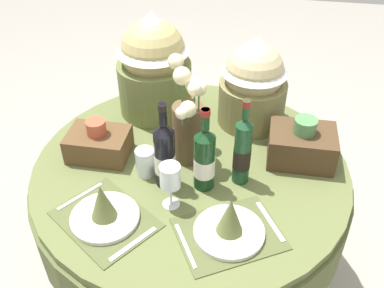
# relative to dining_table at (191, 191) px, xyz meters

# --- Properties ---
(ground) EXTENTS (8.00, 8.00, 0.00)m
(ground) POSITION_rel_dining_table_xyz_m (0.00, 0.00, -0.58)
(ground) COLOR #9E998E
(dining_table) EXTENTS (1.28, 1.28, 0.72)m
(dining_table) POSITION_rel_dining_table_xyz_m (0.00, 0.00, 0.00)
(dining_table) COLOR #5B6638
(dining_table) RESTS_ON ground
(place_setting_left) EXTENTS (0.43, 0.41, 0.16)m
(place_setting_left) POSITION_rel_dining_table_xyz_m (-0.24, -0.34, 0.19)
(place_setting_left) COLOR #4E562F
(place_setting_left) RESTS_ON dining_table
(place_setting_right) EXTENTS (0.42, 0.39, 0.16)m
(place_setting_right) POSITION_rel_dining_table_xyz_m (0.19, -0.33, 0.19)
(place_setting_right) COLOR #4E562F
(place_setting_right) RESTS_ON dining_table
(flower_vase) EXTENTS (0.16, 0.27, 0.42)m
(flower_vase) POSITION_rel_dining_table_xyz_m (-0.02, 0.04, 0.33)
(flower_vase) COLOR brown
(flower_vase) RESTS_ON dining_table
(wine_bottle_left) EXTENTS (0.08, 0.08, 0.34)m
(wine_bottle_left) POSITION_rel_dining_table_xyz_m (0.07, -0.11, 0.28)
(wine_bottle_left) COLOR #143819
(wine_bottle_left) RESTS_ON dining_table
(wine_bottle_centre) EXTENTS (0.07, 0.07, 0.36)m
(wine_bottle_centre) POSITION_rel_dining_table_xyz_m (0.20, -0.06, 0.29)
(wine_bottle_centre) COLOR #194223
(wine_bottle_centre) RESTS_ON dining_table
(wine_bottle_right) EXTENTS (0.08, 0.08, 0.36)m
(wine_bottle_right) POSITION_rel_dining_table_xyz_m (-0.08, -0.12, 0.28)
(wine_bottle_right) COLOR black
(wine_bottle_right) RESTS_ON dining_table
(wine_glass_left) EXTENTS (0.07, 0.07, 0.18)m
(wine_glass_left) POSITION_rel_dining_table_xyz_m (-0.03, -0.23, 0.28)
(wine_glass_left) COLOR silver
(wine_glass_left) RESTS_ON dining_table
(tumbler_near_right) EXTENTS (0.07, 0.07, 0.11)m
(tumbler_near_right) POSITION_rel_dining_table_xyz_m (-0.16, -0.08, 0.20)
(tumbler_near_right) COLOR silver
(tumbler_near_right) RESTS_ON dining_table
(gift_tub_back_left) EXTENTS (0.33, 0.33, 0.48)m
(gift_tub_back_left) POSITION_rel_dining_table_xyz_m (-0.23, 0.37, 0.40)
(gift_tub_back_left) COLOR olive
(gift_tub_back_left) RESTS_ON dining_table
(gift_tub_back_right) EXTENTS (0.30, 0.30, 0.41)m
(gift_tub_back_right) POSITION_rel_dining_table_xyz_m (0.21, 0.35, 0.36)
(gift_tub_back_right) COLOR olive
(gift_tub_back_right) RESTS_ON dining_table
(woven_basket_side_left) EXTENTS (0.24, 0.18, 0.17)m
(woven_basket_side_left) POSITION_rel_dining_table_xyz_m (-0.38, 0.00, 0.21)
(woven_basket_side_left) COLOR brown
(woven_basket_side_left) RESTS_ON dining_table
(woven_basket_side_right) EXTENTS (0.26, 0.20, 0.19)m
(woven_basket_side_right) POSITION_rel_dining_table_xyz_m (0.43, 0.11, 0.22)
(woven_basket_side_right) COLOR #47331E
(woven_basket_side_right) RESTS_ON dining_table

